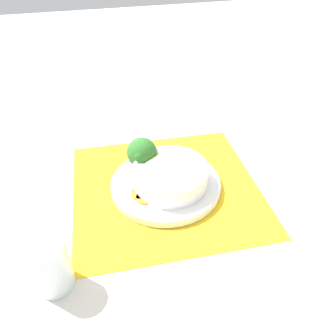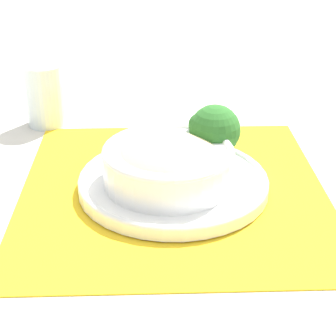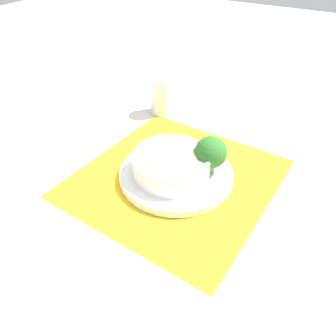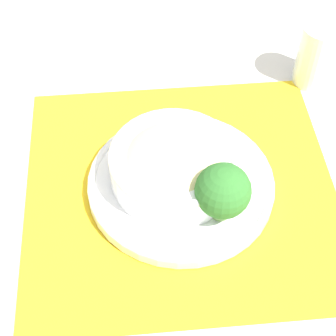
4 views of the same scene
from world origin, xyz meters
TOP-DOWN VIEW (x-y plane):
  - ground_plane at (0.00, 0.00)m, footprint 4.00×4.00m
  - placemat at (0.00, 0.00)m, footprint 0.48×0.49m
  - plate at (0.00, 0.00)m, footprint 0.28×0.28m
  - bowl at (-0.01, -0.01)m, footprint 0.19×0.19m
  - broccoli_floret at (0.07, 0.05)m, footprint 0.08×0.08m
  - carrot_slice_near at (-0.03, 0.07)m, footprint 0.05×0.05m
  - carrot_slice_middle at (-0.04, 0.06)m, footprint 0.05×0.05m
  - water_glass at (-0.21, 0.27)m, footprint 0.07×0.07m

SIDE VIEW (x-z plane):
  - ground_plane at x=0.00m, z-range 0.00..0.00m
  - placemat at x=0.00m, z-range 0.00..0.00m
  - plate at x=0.00m, z-range 0.00..0.03m
  - carrot_slice_near at x=-0.03m, z-range 0.02..0.03m
  - carrot_slice_middle at x=-0.04m, z-range 0.02..0.03m
  - water_glass at x=-0.21m, z-range -0.01..0.11m
  - bowl at x=-0.01m, z-range 0.02..0.09m
  - broccoli_floret at x=0.07m, z-range 0.03..0.12m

